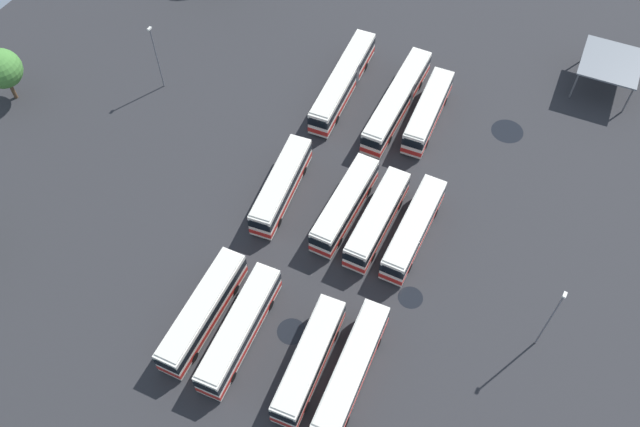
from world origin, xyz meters
The scene contains 19 objects.
ground_plane centered at (0.00, 0.00, 0.00)m, with size 113.99×113.99×0.00m, color #28282B.
bus_row0_slot0 centered at (-16.50, -8.53, 1.83)m, with size 16.18×4.03×3.45m.
bus_row0_slot2 centered at (-16.61, -1.47, 1.83)m, with size 16.10×3.13×3.45m.
bus_row0_slot3 centered at (-16.62, 2.42, 1.83)m, with size 12.13×3.51×3.45m.
bus_row1_slot0 centered at (0.77, -7.19, 1.83)m, with size 12.21×4.12×3.45m.
bus_row1_slot2 centered at (-0.18, -0.08, 1.83)m, with size 11.94×2.78×3.45m.
bus_row1_slot3 centered at (-0.09, 3.68, 1.83)m, with size 11.86×2.88×3.45m.
bus_row1_slot4 centered at (-0.73, 7.47, 1.83)m, with size 12.18×2.90×3.45m.
bus_row2_slot0 centered at (17.11, -6.25, 1.83)m, with size 12.72×3.19×3.45m.
bus_row2_slot1 centered at (17.07, -2.23, 1.83)m, with size 12.93×3.57×3.45m.
bus_row2_slot3 centered at (16.72, 4.85, 1.83)m, with size 11.99×3.69×3.45m.
bus_row2_slot4 centered at (15.84, 8.63, 1.83)m, with size 13.10×3.56×3.45m.
maintenance_shelter centered at (-32.39, 19.07, 3.78)m, with size 8.01×7.42×3.99m.
lamp_post_mid_lot centered at (4.59, 22.35, 5.14)m, with size 0.56×0.28×9.45m.
lamp_post_by_building centered at (-7.13, -28.49, 4.87)m, with size 0.56×0.28×8.90m.
tree_south_edge centered at (2.93, -43.21, 4.64)m, with size 4.67×4.67×6.99m.
puddle_centre_drain centered at (14.31, 1.60, 0.00)m, with size 2.76×2.76×0.01m, color black.
puddle_between_rows centered at (-19.78, 11.37, 0.00)m, with size 3.74×3.74×0.01m, color black.
puddle_near_shelter centered at (5.69, 10.12, 0.00)m, with size 2.47×2.47×0.01m, color black.
Camera 1 is at (37.40, 16.93, 58.09)m, focal length 37.56 mm.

